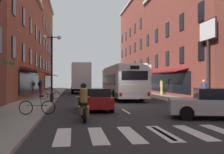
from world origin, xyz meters
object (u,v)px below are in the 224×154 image
object	(u,v)px
billboard_sign	(208,41)
bicycle_near	(37,107)
street_lamp_twin	(52,65)
transit_bus	(122,82)
sedan_mid	(221,103)
bicycle_mid	(50,95)
box_truck	(81,78)
motorcycle_rider	(83,104)
pedestrian_far	(162,87)
sedan_far	(95,99)
pedestrian_mid	(204,92)
pedestrian_near	(40,86)
sedan_near	(80,86)

from	to	relation	value
billboard_sign	bicycle_near	size ratio (longest dim) A/B	3.61
bicycle_near	street_lamp_twin	distance (m)	8.11
billboard_sign	bicycle_near	distance (m)	13.74
transit_bus	sedan_mid	size ratio (longest dim) A/B	2.31
transit_bus	bicycle_near	xyz separation A→B (m)	(-6.36, -12.53, -1.14)
sedan_mid	bicycle_mid	world-z (taller)	sedan_mid
box_truck	motorcycle_rider	xyz separation A→B (m)	(-0.52, -25.00, -1.36)
pedestrian_far	billboard_sign	bearing A→B (deg)	-12.44
motorcycle_rider	sedan_far	bearing A→B (deg)	78.62
sedan_mid	sedan_far	bearing A→B (deg)	141.48
billboard_sign	pedestrian_mid	distance (m)	4.77
sedan_mid	pedestrian_near	world-z (taller)	pedestrian_near
bicycle_mid	pedestrian_near	xyz separation A→B (m)	(-1.91, 9.02, 0.55)
sedan_far	pedestrian_near	size ratio (longest dim) A/B	2.46
sedan_mid	street_lamp_twin	xyz separation A→B (m)	(-8.42, 9.33, 2.25)
street_lamp_twin	motorcycle_rider	bearing A→B (deg)	-77.08
pedestrian_far	bicycle_mid	bearing A→B (deg)	-78.98
sedan_near	bicycle_mid	xyz separation A→B (m)	(-3.14, -23.40, -0.20)
pedestrian_near	pedestrian_mid	xyz separation A→B (m)	(12.29, -16.32, -0.05)
transit_bus	sedan_far	size ratio (longest dim) A/B	2.70
sedan_mid	street_lamp_twin	distance (m)	12.77
motorcycle_rider	transit_bus	bearing A→B (deg)	73.11
sedan_mid	bicycle_mid	size ratio (longest dim) A/B	2.92
sedan_mid	sedan_far	distance (m)	7.04
box_truck	pedestrian_far	xyz separation A→B (m)	(8.86, -7.71, -1.00)
sedan_mid	sedan_far	xyz separation A→B (m)	(-5.51, 4.39, -0.05)
street_lamp_twin	pedestrian_near	bearing A→B (deg)	100.68
motorcycle_rider	bicycle_mid	xyz separation A→B (m)	(-2.41, 11.90, -0.21)
bicycle_near	pedestrian_near	distance (m)	19.71
pedestrian_mid	street_lamp_twin	world-z (taller)	street_lamp_twin
transit_bus	pedestrian_far	world-z (taller)	transit_bus
sedan_mid	motorcycle_rider	distance (m)	6.34
box_truck	sedan_far	size ratio (longest dim) A/B	1.78
box_truck	transit_bus	bearing A→B (deg)	-71.67
sedan_near	bicycle_mid	world-z (taller)	sedan_near
box_truck	motorcycle_rider	bearing A→B (deg)	-91.20
sedan_near	pedestrian_near	bearing A→B (deg)	-109.36
pedestrian_near	street_lamp_twin	size ratio (longest dim) A/B	0.34
billboard_sign	pedestrian_near	distance (m)	19.95
box_truck	pedestrian_near	size ratio (longest dim) A/B	4.38
sedan_mid	pedestrian_mid	xyz separation A→B (m)	(1.64, 4.86, 0.28)
billboard_sign	transit_bus	bearing A→B (deg)	128.42
sedan_far	motorcycle_rider	size ratio (longest dim) A/B	2.04
sedan_mid	pedestrian_mid	size ratio (longest dim) A/B	2.94
sedan_far	bicycle_near	distance (m)	4.08
sedan_near	street_lamp_twin	distance (m)	26.48
box_truck	pedestrian_far	world-z (taller)	box_truck
sedan_mid	street_lamp_twin	world-z (taller)	street_lamp_twin
transit_bus	pedestrian_mid	xyz separation A→B (m)	(3.77, -9.27, -0.64)
sedan_near	transit_bus	bearing A→B (deg)	-80.78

